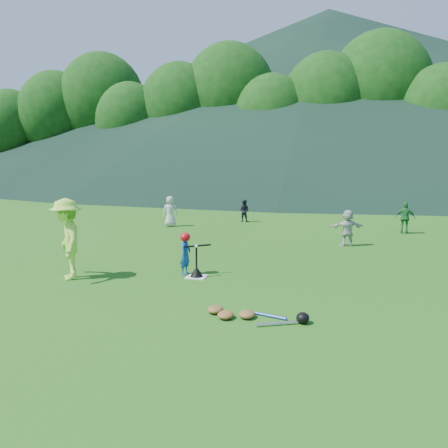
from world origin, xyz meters
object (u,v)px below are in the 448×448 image
Objects in this scene: adult_coach at (67,239)px; fielder_c at (405,218)px; fielder_d at (347,228)px; equipment_pile at (247,314)px; home_plate at (197,277)px; fielder_b at (244,211)px; batting_tee at (197,272)px; batter_child at (185,254)px; fielder_a at (170,211)px.

adult_coach is 12.04m from fielder_c.
equipment_pile is at bearing 57.28° from fielder_d.
home_plate is 9.60m from fielder_c.
batting_tee is (0.90, -9.39, -0.36)m from fielder_b.
fielder_d reaches higher than fielder_b.
equipment_pile is at bearing -135.64° from batter_child.
fielder_a is at bearing 118.60° from equipment_pile.
equipment_pile reaches higher than home_plate.
adult_coach is at bearing 69.85° from fielder_a.
fielder_a reaches higher than batting_tee.
adult_coach is 1.60× the size of fielder_d.
batting_tee is at bearing -113.74° from batter_child.
fielder_b is 0.54× the size of equipment_pile.
home_plate is 0.39× the size of fielder_d.
fielder_a is (-3.20, 7.07, 0.13)m from batter_child.
fielder_c is at bearing -32.20° from batter_child.
adult_coach is (-2.79, -0.87, 0.91)m from home_plate.
fielder_c is 3.67m from fielder_d.
batter_child is at bearing 128.93° from equipment_pile.
batter_child is 3.23m from equipment_pile.
equipment_pile is (4.46, -1.43, -0.86)m from adult_coach.
home_plate is 0.12m from batting_tee.
fielder_c is 0.65× the size of equipment_pile.
adult_coach is 1.89× the size of fielder_b.
batter_child reaches higher than home_plate.
home_plate is at bearing 126.04° from equipment_pile.
fielder_a is at bearing 11.74° from fielder_c.
fielder_b is (-0.56, 9.20, -0.00)m from batter_child.
batter_child is 0.85× the size of fielder_d.
fielder_c reaches higher than home_plate.
batting_tee is (0.34, -0.19, -0.36)m from batter_child.
batter_child is at bearing 88.92° from fielder_a.
fielder_d is (6.22, 5.67, -0.34)m from adult_coach.
batting_tee is at bearing 0.00° from home_plate.
fielder_c is at bearing 69.07° from equipment_pile.
fielder_c is at bearing 54.65° from home_plate.
batter_child is 7.77m from fielder_a.
fielder_c is at bearing 158.03° from fielder_a.
fielder_b is 6.63m from fielder_c.
fielder_c is (5.88, 7.63, 0.10)m from batter_child.
adult_coach is at bearing 118.76° from batter_child.
batter_child is 5.96m from fielder_d.
adult_coach is 1.03× the size of equipment_pile.
home_plate is 0.46× the size of batter_child.
fielder_a reaches higher than fielder_b.
fielder_c reaches higher than equipment_pile.
fielder_c is 10.84m from equipment_pile.
fielder_a is 1.06× the size of fielder_c.
batter_child is at bearing 102.16° from fielder_b.
batter_child is at bearing 60.63° from fielder_c.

